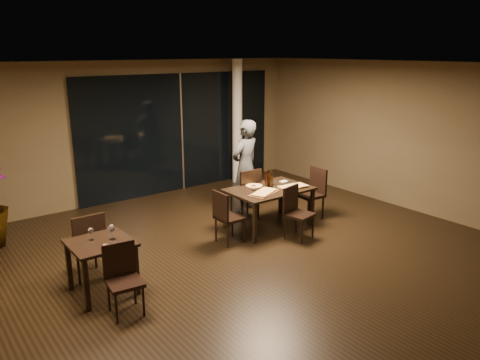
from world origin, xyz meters
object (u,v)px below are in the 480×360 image
object	(u,v)px
chair_side_far	(88,242)
bottle_b	(271,180)
chair_main_near	(296,210)
bottle_c	(268,178)
main_table	(269,192)
chair_main_far	(247,191)
diner	(245,166)
chair_main_left	(226,214)
chair_main_right	(313,190)
chair_side_near	(123,275)
side_table	(101,250)
bottle_a	(266,180)

from	to	relation	value
chair_side_far	bottle_b	bearing A→B (deg)	179.81
chair_main_near	bottle_c	size ratio (longest dim) A/B	2.72
main_table	bottle_c	bearing A→B (deg)	69.41
chair_main_far	diner	xyz separation A→B (m)	(0.29, 0.44, 0.37)
chair_main_left	chair_main_right	size ratio (longest dim) A/B	0.93
chair_side_near	bottle_b	bearing A→B (deg)	24.83
bottle_b	bottle_c	xyz separation A→B (m)	(-0.01, 0.09, 0.01)
main_table	diner	world-z (taller)	diner
main_table	chair_main_right	size ratio (longest dim) A/B	1.51
side_table	chair_main_left	bearing A→B (deg)	8.79
chair_main_far	bottle_c	xyz separation A→B (m)	(0.10, -0.49, 0.35)
side_table	diner	world-z (taller)	diner
chair_main_near	diner	distance (m)	1.73
side_table	chair_side_far	xyz separation A→B (m)	(-0.00, 0.51, -0.06)
main_table	chair_main_right	world-z (taller)	chair_main_right
chair_main_far	bottle_b	distance (m)	0.67
chair_side_near	bottle_a	bearing A→B (deg)	26.08
bottle_a	chair_side_near	bearing A→B (deg)	-160.73
diner	bottle_c	bearing A→B (deg)	64.29
bottle_b	chair_main_far	bearing A→B (deg)	100.49
chair_main_near	chair_main_right	size ratio (longest dim) A/B	0.93
chair_side_near	chair_main_near	bearing A→B (deg)	14.35
chair_main_far	diner	size ratio (longest dim) A/B	0.54
diner	chair_side_near	bearing A→B (deg)	16.66
chair_main_left	chair_side_near	distance (m)	2.49
chair_main_far	chair_main_near	size ratio (longest dim) A/B	1.10
chair_main_left	side_table	bearing A→B (deg)	98.99
chair_main_near	bottle_b	distance (m)	0.76
main_table	chair_side_far	xyz separation A→B (m)	(-3.40, 0.01, -0.12)
chair_side_far	bottle_b	world-z (taller)	bottle_b
chair_main_right	bottle_a	size ratio (longest dim) A/B	3.08
chair_main_near	chair_side_far	size ratio (longest dim) A/B	0.92
chair_side_near	bottle_c	xyz separation A→B (m)	(3.40, 1.19, 0.42)
chair_main_far	chair_side_near	xyz separation A→B (m)	(-3.30, -1.68, -0.07)
chair_main_near	diner	size ratio (longest dim) A/B	0.49
diner	bottle_c	xyz separation A→B (m)	(-0.19, -0.93, -0.02)
chair_side_far	bottle_c	distance (m)	3.45
bottle_a	bottle_b	world-z (taller)	bottle_a
side_table	bottle_b	size ratio (longest dim) A/B	2.56
chair_side_far	main_table	bearing A→B (deg)	-180.00
main_table	chair_main_right	bearing A→B (deg)	-6.74
chair_main_right	chair_side_near	distance (m)	4.51
chair_main_far	chair_main_right	bearing A→B (deg)	152.80
chair_main_left	chair_side_near	world-z (taller)	chair_main_left
main_table	chair_main_left	bearing A→B (deg)	-172.54
main_table	diner	size ratio (longest dim) A/B	0.80
side_table	chair_main_left	world-z (taller)	chair_main_left
chair_main_far	diner	bearing A→B (deg)	-118.92
chair_main_right	chair_main_far	bearing A→B (deg)	-117.57
main_table	chair_main_far	bearing A→B (deg)	97.09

